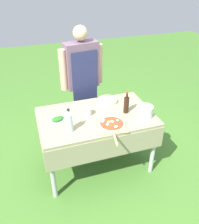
# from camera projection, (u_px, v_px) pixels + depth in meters

# --- Properties ---
(ground_plane) EXTENTS (12.00, 12.00, 0.00)m
(ground_plane) POSITION_uv_depth(u_px,v_px,m) (97.00, 163.00, 3.28)
(ground_plane) COLOR #477A2D
(prep_table) EXTENTS (1.39, 0.86, 0.79)m
(prep_table) POSITION_uv_depth(u_px,v_px,m) (96.00, 122.00, 2.91)
(prep_table) COLOR gray
(prep_table) RESTS_ON ground
(person_cook) EXTENTS (0.63, 0.26, 1.69)m
(person_cook) POSITION_uv_depth(u_px,v_px,m) (82.00, 76.00, 3.33)
(person_cook) COLOR #4C4C51
(person_cook) RESTS_ON ground
(pizza_on_peel) EXTENTS (0.39, 0.56, 0.06)m
(pizza_on_peel) POSITION_uv_depth(u_px,v_px,m) (112.00, 125.00, 2.67)
(pizza_on_peel) COLOR tan
(pizza_on_peel) RESTS_ON prep_table
(oil_bottle) EXTENTS (0.06, 0.06, 0.28)m
(oil_bottle) POSITION_uv_depth(u_px,v_px,m) (126.00, 104.00, 2.86)
(oil_bottle) COLOR black
(oil_bottle) RESTS_ON prep_table
(water_bottle) EXTENTS (0.08, 0.08, 0.28)m
(water_bottle) POSITION_uv_depth(u_px,v_px,m) (69.00, 121.00, 2.52)
(water_bottle) COLOR silver
(water_bottle) RESTS_ON prep_table
(herb_container) EXTENTS (0.20, 0.17, 0.04)m
(herb_container) POSITION_uv_depth(u_px,v_px,m) (58.00, 119.00, 2.75)
(herb_container) COLOR silver
(herb_container) RESTS_ON prep_table
(mixing_tub) EXTENTS (0.18, 0.18, 0.13)m
(mixing_tub) POSITION_uv_depth(u_px,v_px,m) (145.00, 111.00, 2.81)
(mixing_tub) COLOR silver
(mixing_tub) RESTS_ON prep_table
(plate_stack) EXTENTS (0.26, 0.26, 0.04)m
(plate_stack) POSITION_uv_depth(u_px,v_px,m) (108.00, 101.00, 3.13)
(plate_stack) COLOR beige
(plate_stack) RESTS_ON prep_table
(sauce_jar) EXTENTS (0.10, 0.10, 0.09)m
(sauce_jar) POSITION_uv_depth(u_px,v_px,m) (88.00, 112.00, 2.85)
(sauce_jar) COLOR silver
(sauce_jar) RESTS_ON prep_table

